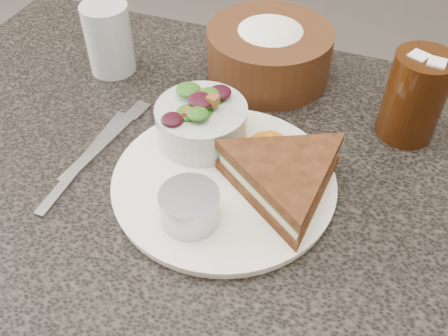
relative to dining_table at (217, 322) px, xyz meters
name	(u,v)px	position (x,y,z in m)	size (l,w,h in m)	color
dining_table	(217,322)	(0.00, 0.00, 0.00)	(1.00, 0.70, 0.75)	black
dinner_plate	(224,182)	(0.02, -0.01, 0.38)	(0.27, 0.27, 0.01)	silver
sandwich	(285,177)	(0.09, 0.00, 0.41)	(0.18, 0.18, 0.05)	#592F17
salad_bowl	(201,117)	(-0.04, 0.05, 0.42)	(0.12, 0.12, 0.07)	#B6C2BC
dressing_ramekin	(190,207)	(0.00, -0.08, 0.41)	(0.07, 0.07, 0.04)	#A1A4AF
orange_wedge	(270,137)	(0.05, 0.07, 0.40)	(0.06, 0.06, 0.03)	orange
fork	(102,144)	(-0.16, 0.00, 0.38)	(0.02, 0.16, 0.00)	#AFB1B5
knife	(85,159)	(-0.17, -0.03, 0.38)	(0.01, 0.20, 0.00)	#A0A2A9
bread_basket	(269,45)	(0.00, 0.24, 0.43)	(0.19, 0.19, 0.11)	#4B2D16
cola_glass	(416,93)	(0.22, 0.17, 0.44)	(0.08, 0.08, 0.13)	black
water_glass	(109,39)	(-0.24, 0.17, 0.43)	(0.07, 0.07, 0.11)	#ADB9C0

